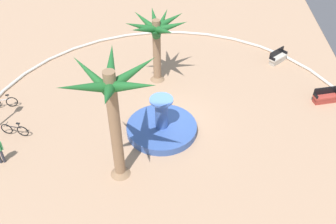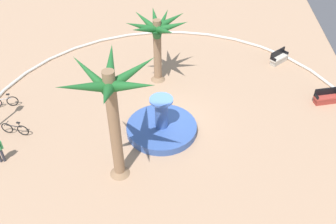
% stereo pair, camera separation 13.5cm
% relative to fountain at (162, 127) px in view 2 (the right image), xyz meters
% --- Properties ---
extents(ground_plane, '(80.00, 80.00, 0.00)m').
position_rel_fountain_xyz_m(ground_plane, '(-0.85, 0.46, -0.33)').
color(ground_plane, tan).
extents(plaza_curb, '(23.37, 23.37, 0.20)m').
position_rel_fountain_xyz_m(plaza_curb, '(-0.85, 0.46, -0.23)').
color(plaza_curb, silver).
rests_on(plaza_curb, ground).
extents(fountain, '(4.10, 4.10, 2.37)m').
position_rel_fountain_xyz_m(fountain, '(0.00, 0.00, 0.00)').
color(fountain, '#38569E').
rests_on(fountain, ground).
extents(palm_tree_near_fountain, '(4.70, 4.31, 6.54)m').
position_rel_fountain_xyz_m(palm_tree_near_fountain, '(3.40, -1.82, 4.34)').
color(palm_tree_near_fountain, '#8E6B4C').
rests_on(palm_tree_near_fountain, ground).
extents(palm_tree_by_curb, '(4.00, 4.10, 4.73)m').
position_rel_fountain_xyz_m(palm_tree_by_curb, '(-5.40, -0.78, 3.20)').
color(palm_tree_by_curb, '#8E6B4C').
rests_on(palm_tree_by_curb, ground).
extents(bench_east, '(1.48, 1.49, 1.00)m').
position_rel_fountain_xyz_m(bench_east, '(-8.34, 7.92, 0.02)').
color(bench_east, beige).
rests_on(bench_east, ground).
extents(bench_west, '(0.92, 1.68, 1.00)m').
position_rel_fountain_xyz_m(bench_west, '(-3.64, 10.22, 0.02)').
color(bench_west, '#B73D33').
rests_on(bench_west, ground).
extents(bicycle_red_frame, '(0.61, 1.67, 0.94)m').
position_rel_fountain_xyz_m(bicycle_red_frame, '(-1.52, -10.12, 0.05)').
color(bicycle_red_frame, black).
rests_on(bicycle_red_frame, ground).
extents(bicycle_by_lamppost, '(0.44, 1.72, 0.94)m').
position_rel_fountain_xyz_m(bicycle_by_lamppost, '(0.92, -8.41, 0.05)').
color(bicycle_by_lamppost, black).
rests_on(bicycle_by_lamppost, ground).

